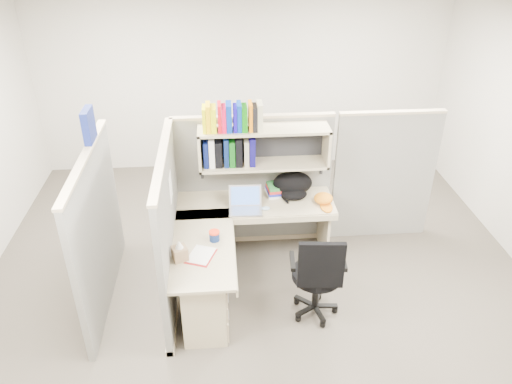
{
  "coord_description": "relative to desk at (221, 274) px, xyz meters",
  "views": [
    {
      "loc": [
        -0.37,
        -4.16,
        3.6
      ],
      "look_at": [
        -0.02,
        0.25,
        1.05
      ],
      "focal_mm": 35.0,
      "sensor_mm": 36.0,
      "label": 1
    }
  ],
  "objects": [
    {
      "name": "laptop",
      "position": [
        0.29,
        0.68,
        0.42
      ],
      "size": [
        0.36,
        0.36,
        0.25
      ],
      "primitive_type": null,
      "rotation": [
        0.0,
        0.0,
        -0.03
      ],
      "color": "#B8B9BD",
      "rests_on": "desk"
    },
    {
      "name": "task_chair",
      "position": [
        0.92,
        -0.19,
        -0.08
      ],
      "size": [
        0.55,
        0.51,
        1.02
      ],
      "color": "black",
      "rests_on": "ground"
    },
    {
      "name": "loose_paper",
      "position": [
        -0.18,
        -0.06,
        0.29
      ],
      "size": [
        0.3,
        0.34,
        0.0
      ],
      "primitive_type": null,
      "rotation": [
        0.0,
        0.0,
        -0.37
      ],
      "color": "silver",
      "rests_on": "desk"
    },
    {
      "name": "cubicle",
      "position": [
        0.04,
        0.74,
        0.47
      ],
      "size": [
        3.79,
        1.84,
        1.95
      ],
      "color": "#60605B",
      "rests_on": "ground"
    },
    {
      "name": "backpack",
      "position": [
        0.84,
        0.97,
        0.42
      ],
      "size": [
        0.46,
        0.36,
        0.26
      ],
      "primitive_type": null,
      "rotation": [
        0.0,
        0.0,
        0.05
      ],
      "color": "black",
      "rests_on": "desk"
    },
    {
      "name": "snack_canister",
      "position": [
        -0.05,
        0.17,
        0.35
      ],
      "size": [
        0.11,
        0.11,
        0.1
      ],
      "color": "navy",
      "rests_on": "desk"
    },
    {
      "name": "ground",
      "position": [
        0.41,
        0.29,
        -0.44
      ],
      "size": [
        6.0,
        6.0,
        0.0
      ],
      "primitive_type": "plane",
      "color": "#36322A",
      "rests_on": "ground"
    },
    {
      "name": "room_shell",
      "position": [
        0.41,
        0.29,
        1.18
      ],
      "size": [
        6.0,
        6.0,
        6.0
      ],
      "color": "#B9B4A7",
      "rests_on": "ground"
    },
    {
      "name": "mouse",
      "position": [
        0.51,
        0.69,
        0.31
      ],
      "size": [
        0.1,
        0.08,
        0.04
      ],
      "primitive_type": "ellipsoid",
      "rotation": [
        0.0,
        0.0,
        0.23
      ],
      "color": "#93B4D1",
      "rests_on": "desk"
    },
    {
      "name": "desk",
      "position": [
        0.0,
        0.0,
        0.0
      ],
      "size": [
        1.74,
        1.75,
        0.73
      ],
      "color": "tan",
      "rests_on": "ground"
    },
    {
      "name": "tissue_box",
      "position": [
        -0.37,
        -0.11,
        0.39
      ],
      "size": [
        0.17,
        0.17,
        0.21
      ],
      "primitive_type": null,
      "rotation": [
        0.0,
        0.0,
        0.36
      ],
      "color": "#977755",
      "rests_on": "desk"
    },
    {
      "name": "orange_cap",
      "position": [
        1.16,
        0.78,
        0.35
      ],
      "size": [
        0.24,
        0.27,
        0.11
      ],
      "primitive_type": null,
      "rotation": [
        0.0,
        0.0,
        0.13
      ],
      "color": "orange",
      "rests_on": "desk"
    },
    {
      "name": "book_stack",
      "position": [
        0.64,
        1.03,
        0.35
      ],
      "size": [
        0.2,
        0.26,
        0.12
      ],
      "primitive_type": null,
      "rotation": [
        0.0,
        0.0,
        0.11
      ],
      "color": "slate",
      "rests_on": "desk"
    },
    {
      "name": "paper_cup",
      "position": [
        0.4,
        1.03,
        0.34
      ],
      "size": [
        0.08,
        0.08,
        0.09
      ],
      "primitive_type": "cylinder",
      "rotation": [
        0.0,
        0.0,
        0.27
      ],
      "color": "white",
      "rests_on": "desk"
    }
  ]
}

